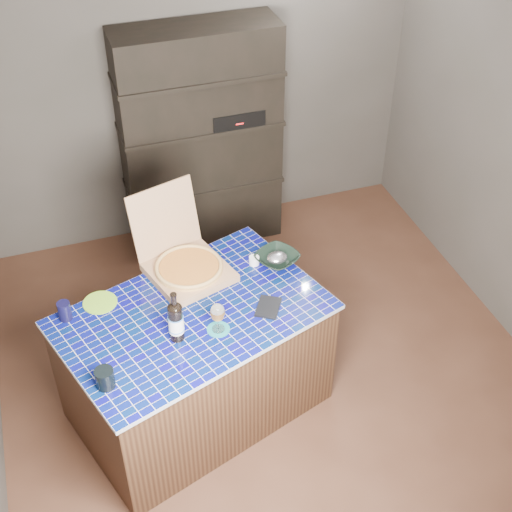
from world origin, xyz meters
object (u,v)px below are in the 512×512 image
object	(u,v)px
kitchen_island	(196,362)
bowl	(277,259)
dvd_case	(268,307)
pizza_box	(186,264)
mead_bottle	(176,321)
wine_glass	(218,313)

from	to	relation	value
kitchen_island	bowl	world-z (taller)	bowl
dvd_case	bowl	bearing A→B (deg)	94.72
kitchen_island	pizza_box	xyz separation A→B (m)	(0.06, 0.36, 0.48)
mead_bottle	pizza_box	bearing A→B (deg)	70.22
dvd_case	bowl	world-z (taller)	bowl
kitchen_island	mead_bottle	distance (m)	0.58
mead_bottle	dvd_case	world-z (taller)	mead_bottle
kitchen_island	dvd_case	xyz separation A→B (m)	(0.43, -0.10, 0.42)
kitchen_island	dvd_case	bearing A→B (deg)	-31.14
mead_bottle	bowl	distance (m)	0.87
mead_bottle	bowl	world-z (taller)	mead_bottle
pizza_box	bowl	world-z (taller)	pizza_box
wine_glass	bowl	size ratio (longest dim) A/B	0.73
pizza_box	wine_glass	world-z (taller)	pizza_box
kitchen_island	mead_bottle	size ratio (longest dim) A/B	5.26
mead_bottle	bowl	size ratio (longest dim) A/B	1.29
dvd_case	mead_bottle	bearing A→B (deg)	-141.82
mead_bottle	bowl	bearing A→B (deg)	30.44
pizza_box	dvd_case	bearing A→B (deg)	-67.63
dvd_case	pizza_box	bearing A→B (deg)	160.62
pizza_box	bowl	bearing A→B (deg)	-25.15
pizza_box	mead_bottle	xyz separation A→B (m)	(-0.19, -0.52, 0.06)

